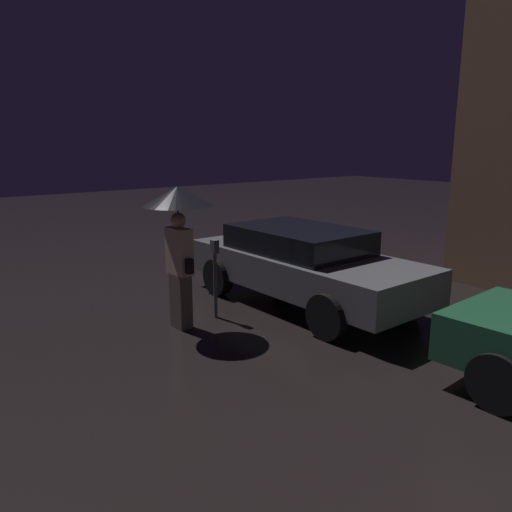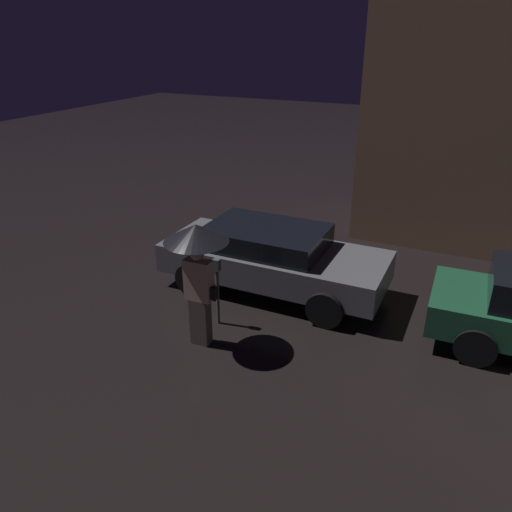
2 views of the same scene
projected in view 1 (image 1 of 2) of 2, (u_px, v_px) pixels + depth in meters
parked_car_grey at (303, 263)px, 8.97m from camera, size 4.62×2.07×1.38m
pedestrian_with_umbrella at (178, 220)px, 7.55m from camera, size 1.07×1.07×2.23m
parking_meter at (215, 270)px, 8.20m from camera, size 0.12×0.10×1.32m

